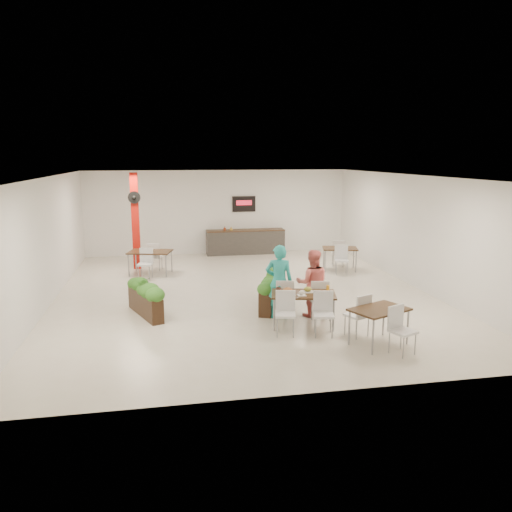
{
  "coord_description": "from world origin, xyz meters",
  "views": [
    {
      "loc": [
        -2.11,
        -13.09,
        3.72
      ],
      "look_at": [
        0.31,
        -0.26,
        1.1
      ],
      "focal_mm": 35.0,
      "sensor_mm": 36.0,
      "label": 1
    }
  ],
  "objects_px": {
    "side_table_b": "(340,252)",
    "planter_right": "(271,288)",
    "service_counter": "(245,241)",
    "side_table_c": "(379,315)",
    "planter_left": "(145,295)",
    "main_table": "(303,298)",
    "diner_man": "(279,282)",
    "diner_woman": "(312,283)",
    "side_table_a": "(150,255)",
    "red_column": "(135,220)"
  },
  "relations": [
    {
      "from": "side_table_b",
      "to": "side_table_c",
      "type": "relative_size",
      "value": 1.01
    },
    {
      "from": "red_column",
      "to": "diner_woman",
      "type": "height_order",
      "value": "red_column"
    },
    {
      "from": "diner_woman",
      "to": "side_table_c",
      "type": "relative_size",
      "value": 0.96
    },
    {
      "from": "service_counter",
      "to": "diner_man",
      "type": "height_order",
      "value": "service_counter"
    },
    {
      "from": "planter_left",
      "to": "planter_right",
      "type": "height_order",
      "value": "planter_right"
    },
    {
      "from": "red_column",
      "to": "side_table_b",
      "type": "relative_size",
      "value": 1.91
    },
    {
      "from": "planter_right",
      "to": "side_table_a",
      "type": "distance_m",
      "value": 5.19
    },
    {
      "from": "main_table",
      "to": "diner_man",
      "type": "relative_size",
      "value": 1.07
    },
    {
      "from": "side_table_b",
      "to": "planter_right",
      "type": "bearing_deg",
      "value": -116.27
    },
    {
      "from": "diner_man",
      "to": "diner_woman",
      "type": "distance_m",
      "value": 0.8
    },
    {
      "from": "red_column",
      "to": "diner_man",
      "type": "bearing_deg",
      "value": -59.82
    },
    {
      "from": "diner_woman",
      "to": "planter_left",
      "type": "xyz_separation_m",
      "value": [
        -3.87,
        0.78,
        -0.3
      ]
    },
    {
      "from": "main_table",
      "to": "planter_right",
      "type": "relative_size",
      "value": 1.05
    },
    {
      "from": "service_counter",
      "to": "side_table_a",
      "type": "relative_size",
      "value": 1.79
    },
    {
      "from": "red_column",
      "to": "service_counter",
      "type": "xyz_separation_m",
      "value": [
        4.0,
        1.86,
        -1.15
      ]
    },
    {
      "from": "planter_left",
      "to": "side_table_b",
      "type": "xyz_separation_m",
      "value": [
        6.2,
        3.71,
        0.13
      ]
    },
    {
      "from": "red_column",
      "to": "main_table",
      "type": "xyz_separation_m",
      "value": [
        3.87,
        -6.65,
        -1.01
      ]
    },
    {
      "from": "main_table",
      "to": "side_table_b",
      "type": "bearing_deg",
      "value": 62.0
    },
    {
      "from": "red_column",
      "to": "diner_woman",
      "type": "xyz_separation_m",
      "value": [
        4.28,
        -5.99,
        -0.85
      ]
    },
    {
      "from": "red_column",
      "to": "planter_right",
      "type": "bearing_deg",
      "value": -55.9
    },
    {
      "from": "main_table",
      "to": "planter_left",
      "type": "height_order",
      "value": "planter_left"
    },
    {
      "from": "service_counter",
      "to": "planter_left",
      "type": "height_order",
      "value": "service_counter"
    },
    {
      "from": "main_table",
      "to": "planter_right",
      "type": "height_order",
      "value": "planter_right"
    },
    {
      "from": "main_table",
      "to": "diner_man",
      "type": "xyz_separation_m",
      "value": [
        -0.39,
        0.65,
        0.23
      ]
    },
    {
      "from": "service_counter",
      "to": "side_table_c",
      "type": "relative_size",
      "value": 1.82
    },
    {
      "from": "planter_left",
      "to": "side_table_a",
      "type": "bearing_deg",
      "value": 89.4
    },
    {
      "from": "planter_right",
      "to": "side_table_c",
      "type": "relative_size",
      "value": 1.07
    },
    {
      "from": "red_column",
      "to": "side_table_a",
      "type": "bearing_deg",
      "value": -64.12
    },
    {
      "from": "diner_man",
      "to": "planter_right",
      "type": "distance_m",
      "value": 0.93
    },
    {
      "from": "main_table",
      "to": "planter_left",
      "type": "xyz_separation_m",
      "value": [
        -3.46,
        1.43,
        -0.14
      ]
    },
    {
      "from": "service_counter",
      "to": "planter_left",
      "type": "relative_size",
      "value": 1.76
    },
    {
      "from": "diner_woman",
      "to": "planter_left",
      "type": "relative_size",
      "value": 0.93
    },
    {
      "from": "red_column",
      "to": "planter_left",
      "type": "relative_size",
      "value": 1.88
    },
    {
      "from": "red_column",
      "to": "main_table",
      "type": "bearing_deg",
      "value": -59.76
    },
    {
      "from": "main_table",
      "to": "planter_left",
      "type": "relative_size",
      "value": 1.09
    },
    {
      "from": "main_table",
      "to": "side_table_b",
      "type": "relative_size",
      "value": 1.11
    },
    {
      "from": "side_table_c",
      "to": "side_table_a",
      "type": "bearing_deg",
      "value": 99.47
    },
    {
      "from": "diner_man",
      "to": "side_table_c",
      "type": "distance_m",
      "value": 2.57
    },
    {
      "from": "main_table",
      "to": "diner_man",
      "type": "bearing_deg",
      "value": 120.83
    },
    {
      "from": "service_counter",
      "to": "diner_woman",
      "type": "bearing_deg",
      "value": -87.91
    },
    {
      "from": "red_column",
      "to": "service_counter",
      "type": "height_order",
      "value": "red_column"
    },
    {
      "from": "planter_right",
      "to": "main_table",
      "type": "bearing_deg",
      "value": -75.41
    },
    {
      "from": "diner_man",
      "to": "service_counter",
      "type": "bearing_deg",
      "value": -80.44
    },
    {
      "from": "service_counter",
      "to": "side_table_c",
      "type": "bearing_deg",
      "value": -83.86
    },
    {
      "from": "service_counter",
      "to": "side_table_a",
      "type": "height_order",
      "value": "service_counter"
    },
    {
      "from": "red_column",
      "to": "diner_man",
      "type": "height_order",
      "value": "red_column"
    },
    {
      "from": "service_counter",
      "to": "side_table_c",
      "type": "xyz_separation_m",
      "value": [
        1.06,
        -9.87,
        0.13
      ]
    },
    {
      "from": "diner_man",
      "to": "side_table_a",
      "type": "distance_m",
      "value": 5.9
    },
    {
      "from": "side_table_c",
      "to": "side_table_b",
      "type": "bearing_deg",
      "value": 53.0
    },
    {
      "from": "service_counter",
      "to": "side_table_c",
      "type": "distance_m",
      "value": 9.93
    }
  ]
}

